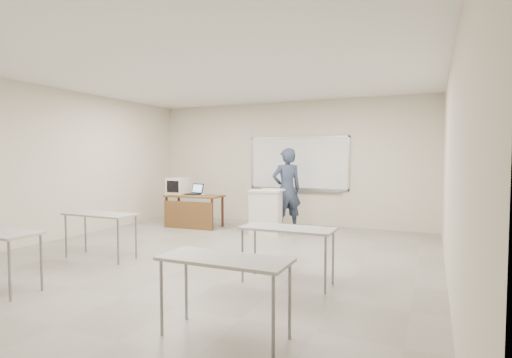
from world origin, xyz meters
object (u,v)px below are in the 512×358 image
at_px(instructor_desk, 192,205).
at_px(podium, 266,212).
at_px(whiteboard, 298,164).
at_px(mouse, 203,194).
at_px(laptop, 194,192).
at_px(presenter, 287,189).
at_px(keyboard, 274,189).
at_px(crt_monitor, 178,186).

distance_m(instructor_desk, podium, 1.85).
bearing_deg(whiteboard, mouse, -145.25).
distance_m(laptop, mouse, 0.32).
relative_size(whiteboard, laptop, 7.22).
relative_size(podium, mouse, 9.41).
distance_m(whiteboard, presenter, 1.08).
xyz_separation_m(podium, mouse, (-1.65, 0.15, 0.30)).
relative_size(whiteboard, podium, 2.65).
xyz_separation_m(instructor_desk, keyboard, (2.00, 0.09, 0.42)).
distance_m(instructor_desk, presenter, 2.24).
bearing_deg(whiteboard, presenter, -87.96).
bearing_deg(keyboard, crt_monitor, -172.91).
relative_size(instructor_desk, crt_monitor, 2.76).
height_order(instructor_desk, keyboard, keyboard).
xyz_separation_m(podium, keyboard, (0.15, 0.08, 0.48)).
distance_m(mouse, keyboard, 1.81).
bearing_deg(crt_monitor, whiteboard, 22.28).
distance_m(laptop, presenter, 2.25).
xyz_separation_m(mouse, keyboard, (1.80, -0.07, 0.18)).
bearing_deg(crt_monitor, instructor_desk, -25.99).
distance_m(whiteboard, mouse, 2.42).
relative_size(instructor_desk, presenter, 0.71).
xyz_separation_m(instructor_desk, laptop, (-0.10, 0.27, 0.28)).
xyz_separation_m(crt_monitor, mouse, (0.75, -0.08, -0.17)).
relative_size(podium, crt_monitor, 1.97).
distance_m(instructor_desk, laptop, 0.40).
bearing_deg(mouse, crt_monitor, 170.19).
height_order(whiteboard, crt_monitor, whiteboard).
height_order(whiteboard, laptop, whiteboard).
distance_m(whiteboard, instructor_desk, 2.74).
distance_m(crt_monitor, presenter, 2.70).
height_order(instructor_desk, podium, podium).
bearing_deg(crt_monitor, keyboard, -6.11).
relative_size(podium, laptop, 2.72).
bearing_deg(presenter, keyboard, 34.31).
xyz_separation_m(crt_monitor, presenter, (2.68, 0.32, -0.02)).
height_order(keyboard, presenter, presenter).
relative_size(instructor_desk, mouse, 13.20).
bearing_deg(presenter, instructor_desk, -25.34).
bearing_deg(instructor_desk, podium, -2.55).
bearing_deg(podium, instructor_desk, 172.52).
distance_m(mouse, presenter, 1.98).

